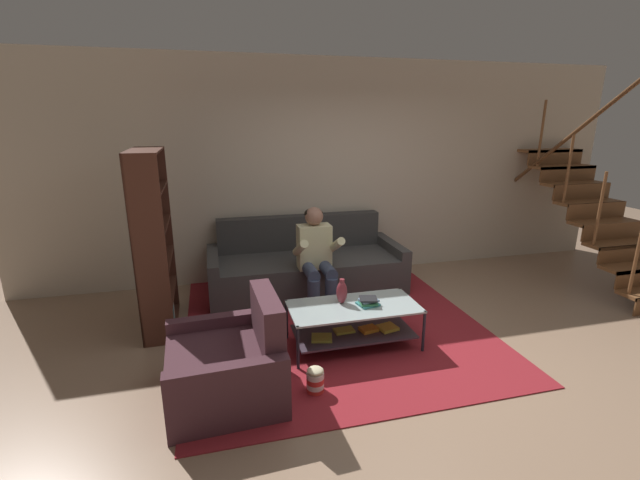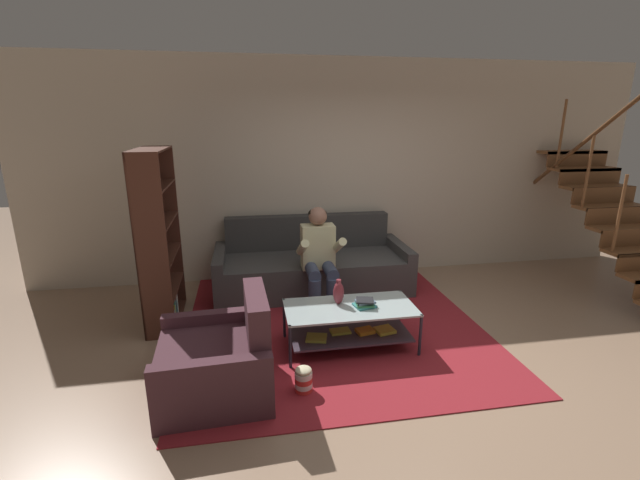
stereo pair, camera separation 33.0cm
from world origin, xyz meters
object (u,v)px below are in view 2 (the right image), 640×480
at_px(couch, 312,267).
at_px(bookshelf, 156,252).
at_px(book_stack, 365,303).
at_px(armchair, 219,361).
at_px(coffee_table, 350,321).
at_px(vase, 339,292).
at_px(person_seated_center, 320,254).
at_px(popcorn_tub, 304,380).

height_order(couch, bookshelf, bookshelf).
height_order(book_stack, armchair, armchair).
relative_size(coffee_table, vase, 5.00).
height_order(coffee_table, bookshelf, bookshelf).
bearing_deg(coffee_table, book_stack, -4.33).
bearing_deg(vase, book_stack, -23.78).
bearing_deg(book_stack, armchair, -160.03).
distance_m(couch, armchair, 2.30).
relative_size(coffee_table, book_stack, 5.65).
distance_m(vase, armchair, 1.28).
distance_m(person_seated_center, book_stack, 1.02).
bearing_deg(vase, coffee_table, -43.96).
height_order(coffee_table, popcorn_tub, coffee_table).
height_order(coffee_table, vase, vase).
distance_m(bookshelf, popcorn_tub, 2.14).
distance_m(book_stack, popcorn_tub, 0.98).
relative_size(couch, armchair, 2.55).
bearing_deg(book_stack, popcorn_tub, -137.43).
bearing_deg(book_stack, vase, 156.22).
height_order(couch, person_seated_center, person_seated_center).
bearing_deg(person_seated_center, coffee_table, -82.22).
height_order(bookshelf, armchair, bookshelf).
bearing_deg(bookshelf, couch, 20.52).
bearing_deg(coffee_table, person_seated_center, 97.78).
relative_size(vase, bookshelf, 0.13).
bearing_deg(bookshelf, coffee_table, -25.22).
relative_size(couch, bookshelf, 1.32).
relative_size(person_seated_center, armchair, 1.23).
distance_m(coffee_table, book_stack, 0.23).
distance_m(couch, bookshelf, 1.94).
bearing_deg(bookshelf, popcorn_tub, -48.36).
relative_size(couch, book_stack, 11.16).
distance_m(person_seated_center, armchair, 1.84).
xyz_separation_m(couch, person_seated_center, (-0.00, -0.59, 0.35)).
xyz_separation_m(person_seated_center, coffee_table, (0.13, -0.96, -0.37)).
bearing_deg(couch, bookshelf, -159.48).
height_order(person_seated_center, bookshelf, bookshelf).
bearing_deg(vase, popcorn_tub, -121.43).
distance_m(couch, vase, 1.47).
distance_m(coffee_table, armchair, 1.30).
xyz_separation_m(coffee_table, popcorn_tub, (-0.54, -0.63, -0.16)).
relative_size(coffee_table, bookshelf, 0.67).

